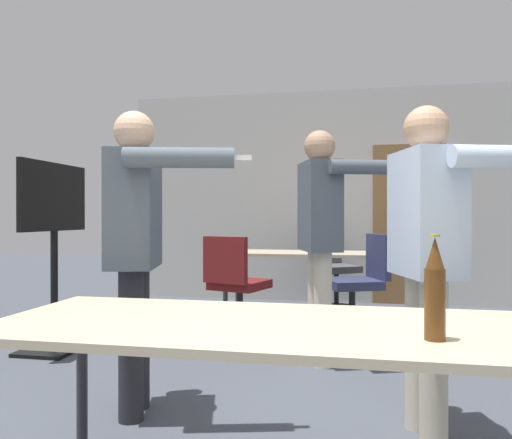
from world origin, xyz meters
TOP-DOWN VIEW (x-y plane):
  - back_wall at (0.03, 5.18)m, footprint 5.21×0.12m
  - conference_table_near at (0.20, 0.27)m, footprint 2.18×0.81m
  - conference_table_far at (0.07, 3.87)m, footprint 2.09×0.68m
  - tv_screen at (-2.06, 2.27)m, footprint 0.44×0.90m
  - person_near_casual at (0.17, 2.32)m, footprint 0.92×0.62m
  - person_left_plaid at (0.79, 1.17)m, footprint 0.88×0.64m
  - person_far_watching at (-0.80, 1.14)m, footprint 0.88×0.64m
  - office_chair_near_pushed at (0.16, 4.68)m, footprint 0.66×0.68m
  - office_chair_far_left at (0.47, 3.27)m, footprint 0.65×0.61m
  - office_chair_far_right at (-0.67, 3.00)m, footprint 0.59×0.63m
  - beer_bottle at (0.66, 0.11)m, footprint 0.06×0.06m

SIDE VIEW (x-z plane):
  - office_chair_far_right at x=-0.67m, z-range -0.03..0.92m
  - office_chair_near_pushed at x=0.16m, z-range -0.02..0.93m
  - office_chair_far_left at x=0.47m, z-range -0.02..0.93m
  - conference_table_far at x=0.07m, z-range 0.30..1.04m
  - conference_table_near at x=0.20m, z-range 0.31..1.05m
  - beer_bottle at x=0.66m, z-range 0.73..1.06m
  - tv_screen at x=-2.06m, z-range 0.14..1.72m
  - person_left_plaid at x=0.79m, z-range 0.17..1.86m
  - person_far_watching at x=-0.80m, z-range 0.18..1.89m
  - person_near_casual at x=0.17m, z-range 0.19..1.96m
  - back_wall at x=0.03m, z-range -0.01..2.78m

